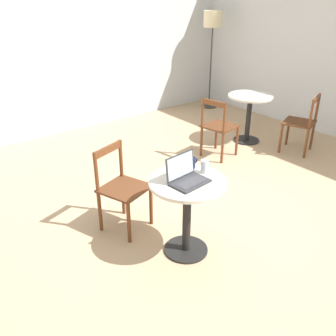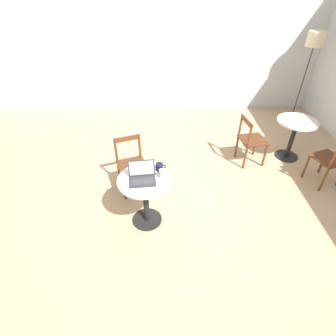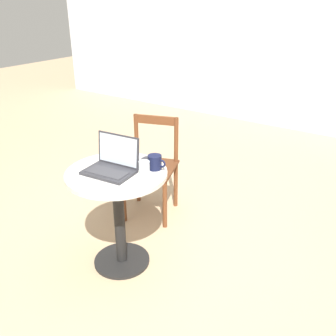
# 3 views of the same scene
# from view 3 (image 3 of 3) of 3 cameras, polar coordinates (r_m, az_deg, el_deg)

# --- Properties ---
(ground_plane) EXTENTS (16.00, 16.00, 0.00)m
(ground_plane) POSITION_cam_3_polar(r_m,az_deg,el_deg) (2.77, 5.02, -13.80)
(ground_plane) COLOR tan
(cafe_table_near) EXTENTS (0.65, 0.65, 0.71)m
(cafe_table_near) POSITION_cam_3_polar(r_m,az_deg,el_deg) (2.47, -7.63, -4.46)
(cafe_table_near) COLOR black
(cafe_table_near) RESTS_ON ground_plane
(chair_near_back) EXTENTS (0.51, 0.51, 0.82)m
(chair_near_back) POSITION_cam_3_polar(r_m,az_deg,el_deg) (3.12, -2.51, 0.20)
(chair_near_back) COLOR brown
(chair_near_back) RESTS_ON ground_plane
(laptop) EXTENTS (0.33, 0.26, 0.22)m
(laptop) POSITION_cam_3_polar(r_m,az_deg,el_deg) (2.37, -8.56, 0.50)
(laptop) COLOR #2D2D33
(laptop) RESTS_ON cafe_table_near
(mouse) EXTENTS (0.06, 0.10, 0.03)m
(mouse) POSITION_cam_3_polar(r_m,az_deg,el_deg) (2.51, -3.40, 1.35)
(mouse) COLOR #2D2D33
(mouse) RESTS_ON cafe_table_near
(mug) EXTENTS (0.13, 0.09, 0.09)m
(mug) POSITION_cam_3_polar(r_m,az_deg,el_deg) (2.38, -1.99, 0.89)
(mug) COLOR #141938
(mug) RESTS_ON cafe_table_near
(drinking_glass) EXTENTS (0.07, 0.07, 0.11)m
(drinking_glass) POSITION_cam_3_polar(r_m,az_deg,el_deg) (2.26, -3.63, -0.31)
(drinking_glass) COLOR silver
(drinking_glass) RESTS_ON cafe_table_near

